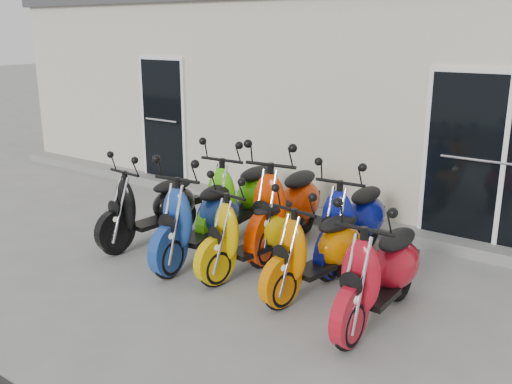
% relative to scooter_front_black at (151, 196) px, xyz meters
% --- Properties ---
extents(ground, '(80.00, 80.00, 0.00)m').
position_rel_scooter_front_black_xyz_m(ground, '(1.22, 0.07, -0.64)').
color(ground, gray).
rests_on(ground, ground).
extents(building, '(14.00, 6.00, 3.20)m').
position_rel_scooter_front_black_xyz_m(building, '(1.22, 5.27, 0.96)').
color(building, beige).
rests_on(building, ground).
extents(front_step, '(14.00, 0.40, 0.15)m').
position_rel_scooter_front_black_xyz_m(front_step, '(1.22, 2.09, -0.57)').
color(front_step, gray).
rests_on(front_step, ground).
extents(door_left, '(1.07, 0.08, 2.22)m').
position_rel_scooter_front_black_xyz_m(door_left, '(-1.98, 2.24, 0.62)').
color(door_left, black).
rests_on(door_left, front_step).
extents(door_right, '(2.02, 0.08, 2.22)m').
position_rel_scooter_front_black_xyz_m(door_right, '(3.82, 2.24, 0.62)').
color(door_right, black).
rests_on(door_right, front_step).
extents(scooter_front_black, '(0.77, 1.78, 1.29)m').
position_rel_scooter_front_black_xyz_m(scooter_front_black, '(0.00, 0.00, 0.00)').
color(scooter_front_black, black).
rests_on(scooter_front_black, ground).
extents(scooter_front_blue, '(0.92, 1.96, 1.39)m').
position_rel_scooter_front_black_xyz_m(scooter_front_blue, '(0.91, -0.07, 0.05)').
color(scooter_front_blue, navy).
rests_on(scooter_front_blue, ground).
extents(scooter_front_orange_a, '(0.84, 1.78, 1.26)m').
position_rel_scooter_front_black_xyz_m(scooter_front_orange_a, '(1.65, 0.01, -0.01)').
color(scooter_front_orange_a, '#D5A802').
rests_on(scooter_front_orange_a, ground).
extents(scooter_front_orange_b, '(0.85, 1.77, 1.26)m').
position_rel_scooter_front_black_xyz_m(scooter_front_orange_b, '(2.53, -0.02, -0.01)').
color(scooter_front_orange_b, '#D36C00').
rests_on(scooter_front_orange_b, ground).
extents(scooter_front_red, '(0.67, 1.81, 1.33)m').
position_rel_scooter_front_black_xyz_m(scooter_front_red, '(3.36, -0.24, 0.02)').
color(scooter_front_red, '#B0101F').
rests_on(scooter_front_red, ground).
extents(scooter_back_green, '(0.90, 2.00, 1.43)m').
position_rel_scooter_front_black_xyz_m(scooter_back_green, '(0.79, 0.90, 0.07)').
color(scooter_back_green, '#49BE09').
rests_on(scooter_back_green, ground).
extents(scooter_back_red, '(1.05, 2.13, 1.51)m').
position_rel_scooter_front_black_xyz_m(scooter_back_red, '(1.57, 0.85, 0.11)').
color(scooter_back_red, red).
rests_on(scooter_back_red, ground).
extents(scooter_back_blue, '(0.80, 1.90, 1.37)m').
position_rel_scooter_front_black_xyz_m(scooter_back_blue, '(2.47, 0.94, 0.04)').
color(scooter_back_blue, navy).
rests_on(scooter_back_blue, ground).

